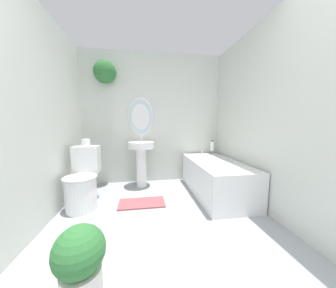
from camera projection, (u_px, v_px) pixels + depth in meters
The scene contains 10 objects.
wall_back at pixel (148, 114), 3.15m from camera, with size 2.68×0.37×2.40m.
wall_left at pixel (27, 114), 1.61m from camera, with size 0.06×2.90×2.40m.
wall_right at pixel (272, 116), 2.00m from camera, with size 0.06×2.90×2.40m.
toilet at pixel (83, 182), 2.24m from camera, with size 0.41×0.60×0.79m.
pedestal_sink at pixel (141, 156), 2.95m from camera, with size 0.45×0.45×0.90m.
bathtub at pixel (215, 177), 2.66m from camera, with size 0.70×1.43×0.61m.
shampoo_bottle at pixel (212, 146), 3.17m from camera, with size 0.07×0.07×0.19m.
potted_plant at pixel (80, 259), 1.07m from camera, with size 0.32×0.32×0.47m.
bath_mat at pixel (142, 203), 2.35m from camera, with size 0.63×0.32×0.02m.
toilet_paper_roll at pixel (86, 143), 2.38m from camera, with size 0.11×0.11×0.10m.
Camera 1 is at (-0.22, -0.43, 1.11)m, focal length 18.00 mm.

